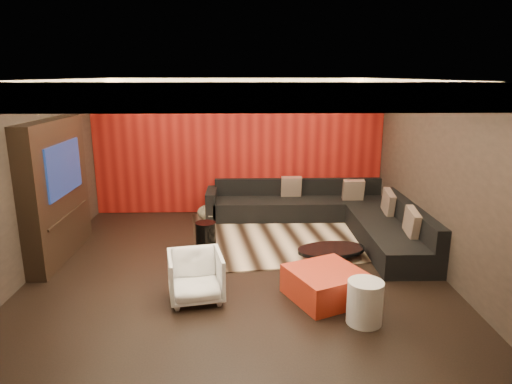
{
  "coord_description": "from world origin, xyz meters",
  "views": [
    {
      "loc": [
        0.11,
        -6.42,
        2.86
      ],
      "look_at": [
        0.3,
        0.6,
        1.05
      ],
      "focal_mm": 32.0,
      "sensor_mm": 36.0,
      "label": 1
    }
  ],
  "objects_px": {
    "coffee_table": "(331,254)",
    "drum_stool": "(206,234)",
    "sectional_sofa": "(329,215)",
    "orange_ottoman": "(326,284)",
    "armchair": "(196,276)",
    "white_side_table": "(365,302)"
  },
  "relations": [
    {
      "from": "coffee_table",
      "to": "drum_stool",
      "type": "bearing_deg",
      "value": 161.98
    },
    {
      "from": "drum_stool",
      "to": "sectional_sofa",
      "type": "height_order",
      "value": "sectional_sofa"
    },
    {
      "from": "orange_ottoman",
      "to": "sectional_sofa",
      "type": "relative_size",
      "value": 0.24
    },
    {
      "from": "orange_ottoman",
      "to": "armchair",
      "type": "relative_size",
      "value": 1.25
    },
    {
      "from": "white_side_table",
      "to": "orange_ottoman",
      "type": "xyz_separation_m",
      "value": [
        -0.35,
        0.63,
        -0.07
      ]
    },
    {
      "from": "drum_stool",
      "to": "white_side_table",
      "type": "bearing_deg",
      "value": -50.82
    },
    {
      "from": "white_side_table",
      "to": "sectional_sofa",
      "type": "xyz_separation_m",
      "value": [
        0.21,
        3.46,
        -0.0
      ]
    },
    {
      "from": "drum_stool",
      "to": "white_side_table",
      "type": "distance_m",
      "value": 3.28
    },
    {
      "from": "coffee_table",
      "to": "orange_ottoman",
      "type": "height_order",
      "value": "orange_ottoman"
    },
    {
      "from": "sectional_sofa",
      "to": "orange_ottoman",
      "type": "bearing_deg",
      "value": -101.24
    },
    {
      "from": "white_side_table",
      "to": "orange_ottoman",
      "type": "bearing_deg",
      "value": 119.1
    },
    {
      "from": "drum_stool",
      "to": "white_side_table",
      "type": "xyz_separation_m",
      "value": [
        2.07,
        -2.54,
        0.04
      ]
    },
    {
      "from": "white_side_table",
      "to": "armchair",
      "type": "distance_m",
      "value": 2.15
    },
    {
      "from": "coffee_table",
      "to": "white_side_table",
      "type": "xyz_separation_m",
      "value": [
        0.04,
        -1.88,
        0.15
      ]
    },
    {
      "from": "coffee_table",
      "to": "white_side_table",
      "type": "bearing_deg",
      "value": -88.78
    },
    {
      "from": "white_side_table",
      "to": "armchair",
      "type": "relative_size",
      "value": 0.75
    },
    {
      "from": "orange_ottoman",
      "to": "armchair",
      "type": "xyz_separation_m",
      "value": [
        -1.7,
        0.01,
        0.12
      ]
    },
    {
      "from": "coffee_table",
      "to": "white_side_table",
      "type": "height_order",
      "value": "white_side_table"
    },
    {
      "from": "armchair",
      "to": "sectional_sofa",
      "type": "xyz_separation_m",
      "value": [
        2.26,
        2.81,
        -0.06
      ]
    },
    {
      "from": "armchair",
      "to": "sectional_sofa",
      "type": "relative_size",
      "value": 0.19
    },
    {
      "from": "drum_stool",
      "to": "armchair",
      "type": "xyz_separation_m",
      "value": [
        0.02,
        -1.9,
        0.1
      ]
    },
    {
      "from": "drum_stool",
      "to": "white_side_table",
      "type": "relative_size",
      "value": 0.78
    }
  ]
}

